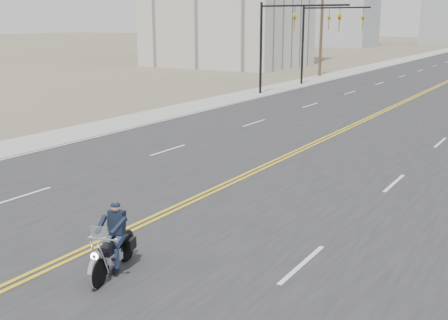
% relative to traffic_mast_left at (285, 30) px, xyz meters
% --- Properties ---
extents(ground_plane, '(400.00, 400.00, 0.00)m').
position_rel_traffic_mast_left_xyz_m(ground_plane, '(8.98, -32.00, -4.94)').
color(ground_plane, '#776D56').
rests_on(ground_plane, ground).
extents(sidewalk_left, '(3.00, 200.00, 0.01)m').
position_rel_traffic_mast_left_xyz_m(sidewalk_left, '(-2.52, 38.00, -4.93)').
color(sidewalk_left, '#A5A5A0').
rests_on(sidewalk_left, ground).
extents(traffic_mast_left, '(7.10, 0.26, 7.00)m').
position_rel_traffic_mast_left_xyz_m(traffic_mast_left, '(0.00, 0.00, 0.00)').
color(traffic_mast_left, black).
rests_on(traffic_mast_left, ground).
extents(traffic_mast_far, '(6.10, 0.26, 7.00)m').
position_rel_traffic_mast_left_xyz_m(traffic_mast_far, '(-0.33, 8.00, -0.06)').
color(traffic_mast_far, black).
rests_on(traffic_mast_far, ground).
extents(utility_pole_left, '(2.20, 0.30, 10.50)m').
position_rel_traffic_mast_left_xyz_m(utility_pole_left, '(-3.52, 16.00, 0.54)').
color(utility_pole_left, brown).
rests_on(utility_pole_left, ground).
extents(haze_bldg_f, '(12.00, 12.00, 16.00)m').
position_rel_traffic_mast_left_xyz_m(haze_bldg_f, '(-41.02, 98.00, 3.06)').
color(haze_bldg_f, '#ADB2B7').
rests_on(haze_bldg_f, ground).
extents(motorcyclist, '(1.45, 2.23, 1.61)m').
position_rel_traffic_mast_left_xyz_m(motorcyclist, '(10.45, -30.65, -4.13)').
color(motorcyclist, black).
rests_on(motorcyclist, ground).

